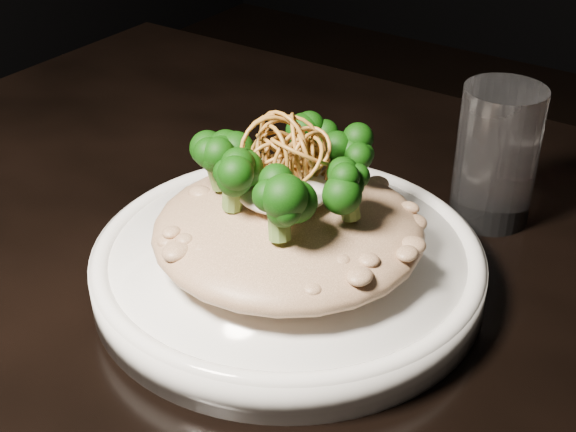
{
  "coord_description": "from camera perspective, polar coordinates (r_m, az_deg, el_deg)",
  "views": [
    {
      "loc": [
        0.18,
        -0.34,
        1.08
      ],
      "look_at": [
        -0.08,
        0.03,
        0.81
      ],
      "focal_mm": 50.0,
      "sensor_mm": 36.0,
      "label": 1
    }
  ],
  "objects": [
    {
      "name": "plate",
      "position": [
        0.55,
        0.0,
        -3.63
      ],
      "size": [
        0.27,
        0.27,
        0.03
      ],
      "primitive_type": "cylinder",
      "color": "white",
      "rests_on": "table"
    },
    {
      "name": "risotto",
      "position": [
        0.53,
        0.02,
        -0.95
      ],
      "size": [
        0.18,
        0.18,
        0.04
      ],
      "primitive_type": "ellipsoid",
      "color": "brown",
      "rests_on": "plate"
    },
    {
      "name": "drinking_glass",
      "position": [
        0.63,
        14.61,
        4.2
      ],
      "size": [
        0.08,
        0.08,
        0.11
      ],
      "primitive_type": "cylinder",
      "rotation": [
        0.0,
        0.0,
        -0.35
      ],
      "color": "white",
      "rests_on": "table"
    },
    {
      "name": "cheese",
      "position": [
        0.52,
        -0.38,
        1.92
      ],
      "size": [
        0.06,
        0.06,
        0.02
      ],
      "primitive_type": "ellipsoid",
      "color": "white",
      "rests_on": "risotto"
    },
    {
      "name": "shallots",
      "position": [
        0.51,
        0.16,
        4.56
      ],
      "size": [
        0.05,
        0.05,
        0.03
      ],
      "primitive_type": null,
      "color": "#885F1C",
      "rests_on": "cheese"
    },
    {
      "name": "broccoli",
      "position": [
        0.52,
        0.06,
        3.43
      ],
      "size": [
        0.12,
        0.12,
        0.04
      ],
      "primitive_type": null,
      "color": "black",
      "rests_on": "risotto"
    }
  ]
}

